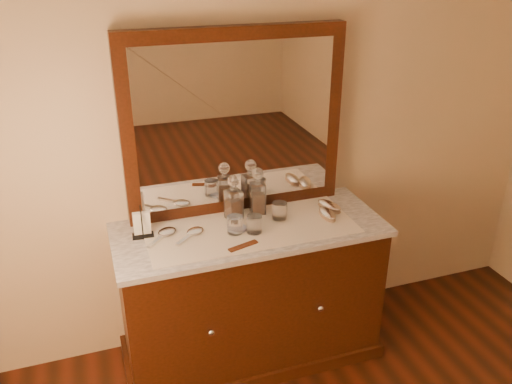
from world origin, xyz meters
TOP-DOWN VIEW (x-y plane):
  - dresser_cabinet at (0.00, 1.96)m, footprint 1.40×0.55m
  - dresser_plinth at (0.00, 1.96)m, footprint 1.46×0.59m
  - knob_left at (-0.30, 1.67)m, footprint 0.04×0.04m
  - knob_right at (0.30, 1.67)m, footprint 0.04×0.04m
  - marble_top at (0.00, 1.96)m, footprint 1.44×0.59m
  - mirror_frame at (0.00, 2.20)m, footprint 1.20×0.08m
  - mirror_glass at (0.00, 2.17)m, footprint 1.06×0.01m
  - lace_runner at (0.00, 1.94)m, footprint 1.10×0.45m
  - pin_dish at (-0.07, 1.94)m, footprint 0.11×0.11m
  - comb at (-0.10, 1.77)m, footprint 0.16×0.07m
  - napkin_rack at (-0.55, 2.04)m, footprint 0.11×0.07m
  - decanter_left at (-0.05, 2.07)m, footprint 0.10×0.10m
  - decanter_right at (0.09, 2.10)m, footprint 0.09×0.09m
  - brush_near at (0.43, 1.91)m, footprint 0.07×0.16m
  - brush_far at (0.48, 1.99)m, footprint 0.12×0.18m
  - hand_mirror_outer at (-0.44, 2.01)m, footprint 0.19×0.20m
  - hand_mirror_inner at (-0.30, 1.97)m, footprint 0.19×0.18m
  - tumblers at (0.03, 1.93)m, footprint 0.36×0.18m

SIDE VIEW (x-z plane):
  - dresser_plinth at x=0.00m, z-range 0.00..0.08m
  - dresser_cabinet at x=0.00m, z-range 0.00..0.82m
  - knob_left at x=-0.30m, z-range 0.43..0.47m
  - knob_right at x=0.30m, z-range 0.43..0.47m
  - marble_top at x=0.00m, z-range 0.82..0.85m
  - lace_runner at x=0.00m, z-range 0.85..0.85m
  - comb at x=-0.10m, z-range 0.85..0.86m
  - pin_dish at x=-0.07m, z-range 0.85..0.87m
  - hand_mirror_inner at x=-0.30m, z-range 0.85..0.87m
  - hand_mirror_outer at x=-0.44m, z-range 0.85..0.87m
  - brush_near at x=0.43m, z-range 0.85..0.90m
  - brush_far at x=0.48m, z-range 0.85..0.90m
  - tumblers at x=0.03m, z-range 0.85..0.95m
  - napkin_rack at x=-0.55m, z-range 0.83..1.00m
  - decanter_left at x=-0.05m, z-range 0.82..1.08m
  - decanter_right at x=0.09m, z-range 0.82..1.09m
  - mirror_frame at x=0.00m, z-range 0.85..1.85m
  - mirror_glass at x=0.00m, z-range 0.92..1.78m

